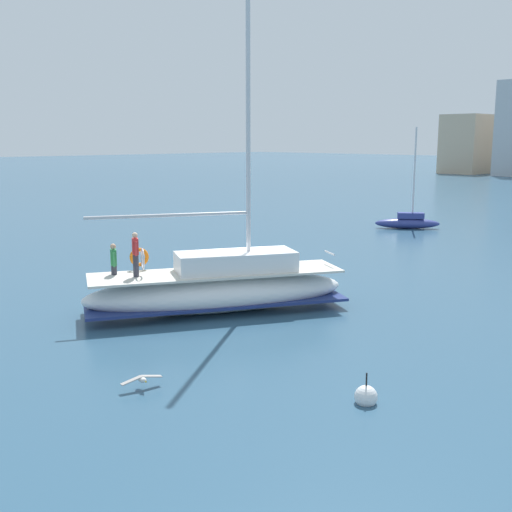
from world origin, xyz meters
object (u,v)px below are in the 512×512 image
moored_sloop_far (408,221)px  seagull (142,379)px  main_sailboat (219,287)px  mooring_buoy (366,397)px

moored_sloop_far → seagull: (10.92, -29.74, -0.24)m
main_sailboat → moored_sloop_far: 24.54m
seagull → mooring_buoy: bearing=36.7°
main_sailboat → moored_sloop_far: (-6.81, 23.57, -0.41)m
main_sailboat → seagull: 7.44m
seagull → mooring_buoy: (4.47, 3.33, -0.10)m
main_sailboat → seagull: size_ratio=12.90×
moored_sloop_far → mooring_buoy: bearing=-59.8°
seagull → moored_sloop_far: bearing=110.2°
moored_sloop_far → seagull: bearing=-69.8°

